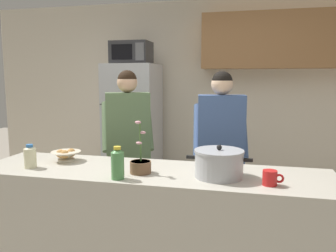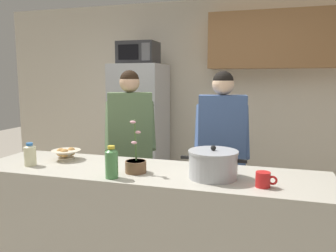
{
  "view_description": "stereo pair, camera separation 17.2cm",
  "coord_description": "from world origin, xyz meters",
  "px_view_note": "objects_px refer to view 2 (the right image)",
  "views": [
    {
      "loc": [
        0.67,
        -2.28,
        1.58
      ],
      "look_at": [
        0.0,
        0.55,
        1.17
      ],
      "focal_mm": 36.03,
      "sensor_mm": 36.0,
      "label": 1
    },
    {
      "loc": [
        0.84,
        -2.24,
        1.58
      ],
      "look_at": [
        0.0,
        0.55,
        1.17
      ],
      "focal_mm": 36.03,
      "sensor_mm": 36.0,
      "label": 2
    }
  ],
  "objects_px": {
    "potted_orchid": "(136,165)",
    "person_near_pot": "(130,134)",
    "cooking_pot": "(213,164)",
    "bottle_near_edge": "(30,154)",
    "microwave": "(138,53)",
    "person_by_sink": "(222,140)",
    "bottle_mid_counter": "(112,162)",
    "bread_bowl": "(66,154)",
    "coffee_mug": "(263,180)",
    "refrigerator": "(140,132)"
  },
  "relations": [
    {
      "from": "coffee_mug",
      "to": "bottle_near_edge",
      "type": "distance_m",
      "value": 1.72
    },
    {
      "from": "refrigerator",
      "to": "coffee_mug",
      "type": "height_order",
      "value": "refrigerator"
    },
    {
      "from": "microwave",
      "to": "potted_orchid",
      "type": "xyz_separation_m",
      "value": [
        0.73,
        -1.91,
        -0.92
      ]
    },
    {
      "from": "person_near_pot",
      "to": "bottle_near_edge",
      "type": "bearing_deg",
      "value": -115.04
    },
    {
      "from": "bottle_mid_counter",
      "to": "bread_bowl",
      "type": "bearing_deg",
      "value": 148.75
    },
    {
      "from": "bread_bowl",
      "to": "potted_orchid",
      "type": "xyz_separation_m",
      "value": [
        0.69,
        -0.19,
        0.01
      ]
    },
    {
      "from": "cooking_pot",
      "to": "potted_orchid",
      "type": "height_order",
      "value": "potted_orchid"
    },
    {
      "from": "person_near_pot",
      "to": "coffee_mug",
      "type": "height_order",
      "value": "person_near_pot"
    },
    {
      "from": "cooking_pot",
      "to": "bread_bowl",
      "type": "distance_m",
      "value": 1.25
    },
    {
      "from": "person_by_sink",
      "to": "potted_orchid",
      "type": "xyz_separation_m",
      "value": [
        -0.49,
        -0.85,
        -0.05
      ]
    },
    {
      "from": "person_near_pot",
      "to": "bread_bowl",
      "type": "distance_m",
      "value": 0.75
    },
    {
      "from": "refrigerator",
      "to": "bottle_near_edge",
      "type": "distance_m",
      "value": 1.99
    },
    {
      "from": "microwave",
      "to": "cooking_pot",
      "type": "height_order",
      "value": "microwave"
    },
    {
      "from": "cooking_pot",
      "to": "bottle_near_edge",
      "type": "height_order",
      "value": "cooking_pot"
    },
    {
      "from": "cooking_pot",
      "to": "coffee_mug",
      "type": "distance_m",
      "value": 0.35
    },
    {
      "from": "person_near_pot",
      "to": "cooking_pot",
      "type": "relative_size",
      "value": 3.74
    },
    {
      "from": "microwave",
      "to": "person_by_sink",
      "type": "xyz_separation_m",
      "value": [
        1.22,
        -1.06,
        -0.87
      ]
    },
    {
      "from": "refrigerator",
      "to": "person_near_pot",
      "type": "xyz_separation_m",
      "value": [
        0.32,
        -1.06,
        0.16
      ]
    },
    {
      "from": "bread_bowl",
      "to": "bottle_mid_counter",
      "type": "xyz_separation_m",
      "value": [
        0.59,
        -0.36,
        0.06
      ]
    },
    {
      "from": "person_near_pot",
      "to": "potted_orchid",
      "type": "height_order",
      "value": "person_near_pot"
    },
    {
      "from": "cooking_pot",
      "to": "bottle_mid_counter",
      "type": "bearing_deg",
      "value": -162.82
    },
    {
      "from": "cooking_pot",
      "to": "coffee_mug",
      "type": "xyz_separation_m",
      "value": [
        0.33,
        -0.11,
        -0.05
      ]
    },
    {
      "from": "microwave",
      "to": "cooking_pot",
      "type": "xyz_separation_m",
      "value": [
        1.27,
        -1.88,
        -0.89
      ]
    },
    {
      "from": "microwave",
      "to": "bottle_mid_counter",
      "type": "height_order",
      "value": "microwave"
    },
    {
      "from": "bottle_near_edge",
      "to": "coffee_mug",
      "type": "bearing_deg",
      "value": -0.76
    },
    {
      "from": "person_by_sink",
      "to": "coffee_mug",
      "type": "distance_m",
      "value": 1.0
    },
    {
      "from": "bottle_near_edge",
      "to": "potted_orchid",
      "type": "xyz_separation_m",
      "value": [
        0.85,
        0.05,
        -0.03
      ]
    },
    {
      "from": "person_near_pot",
      "to": "potted_orchid",
      "type": "xyz_separation_m",
      "value": [
        0.41,
        -0.88,
        -0.06
      ]
    },
    {
      "from": "cooking_pot",
      "to": "coffee_mug",
      "type": "bearing_deg",
      "value": -17.99
    },
    {
      "from": "bottle_mid_counter",
      "to": "person_near_pot",
      "type": "bearing_deg",
      "value": 106.46
    },
    {
      "from": "microwave",
      "to": "coffee_mug",
      "type": "distance_m",
      "value": 2.72
    },
    {
      "from": "refrigerator",
      "to": "bread_bowl",
      "type": "distance_m",
      "value": 1.75
    },
    {
      "from": "microwave",
      "to": "bottle_near_edge",
      "type": "distance_m",
      "value": 2.16
    },
    {
      "from": "coffee_mug",
      "to": "bread_bowl",
      "type": "distance_m",
      "value": 1.59
    },
    {
      "from": "bottle_near_edge",
      "to": "bottle_mid_counter",
      "type": "distance_m",
      "value": 0.75
    },
    {
      "from": "person_near_pot",
      "to": "potted_orchid",
      "type": "bearing_deg",
      "value": -64.78
    },
    {
      "from": "microwave",
      "to": "bread_bowl",
      "type": "relative_size",
      "value": 2.04
    },
    {
      "from": "potted_orchid",
      "to": "person_near_pot",
      "type": "bearing_deg",
      "value": 115.22
    },
    {
      "from": "bottle_near_edge",
      "to": "potted_orchid",
      "type": "distance_m",
      "value": 0.85
    },
    {
      "from": "refrigerator",
      "to": "microwave",
      "type": "height_order",
      "value": "microwave"
    },
    {
      "from": "person_by_sink",
      "to": "coffee_mug",
      "type": "relative_size",
      "value": 12.58
    },
    {
      "from": "cooking_pot",
      "to": "person_near_pot",
      "type": "bearing_deg",
      "value": 138.59
    },
    {
      "from": "coffee_mug",
      "to": "bottle_mid_counter",
      "type": "distance_m",
      "value": 0.98
    },
    {
      "from": "person_by_sink",
      "to": "bottle_near_edge",
      "type": "xyz_separation_m",
      "value": [
        -1.34,
        -0.9,
        -0.02
      ]
    },
    {
      "from": "potted_orchid",
      "to": "bread_bowl",
      "type": "bearing_deg",
      "value": 164.78
    },
    {
      "from": "cooking_pot",
      "to": "bottle_near_edge",
      "type": "bearing_deg",
      "value": -176.54
    },
    {
      "from": "cooking_pot",
      "to": "bottle_mid_counter",
      "type": "relative_size",
      "value": 2.02
    },
    {
      "from": "cooking_pot",
      "to": "bottle_near_edge",
      "type": "xyz_separation_m",
      "value": [
        -1.39,
        -0.08,
        -0.01
      ]
    },
    {
      "from": "bread_bowl",
      "to": "bottle_mid_counter",
      "type": "distance_m",
      "value": 0.69
    },
    {
      "from": "microwave",
      "to": "cooking_pot",
      "type": "bearing_deg",
      "value": -55.86
    }
  ]
}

